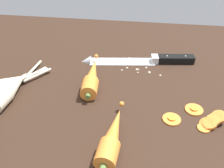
# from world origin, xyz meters

# --- Properties ---
(ground_plane) EXTENTS (1.20, 0.90, 0.04)m
(ground_plane) POSITION_xyz_m (0.00, 0.00, -0.02)
(ground_plane) COLOR #332116
(chefs_knife) EXTENTS (0.35, 0.08, 0.04)m
(chefs_knife) POSITION_xyz_m (0.06, 0.12, 0.01)
(chefs_knife) COLOR silver
(chefs_knife) RESTS_ON ground_plane
(whole_carrot) EXTENTS (0.05, 0.20, 0.04)m
(whole_carrot) POSITION_xyz_m (-0.06, -0.00, 0.02)
(whole_carrot) COLOR orange
(whole_carrot) RESTS_ON ground_plane
(whole_carrot_second) EXTENTS (0.05, 0.19, 0.04)m
(whole_carrot_second) POSITION_xyz_m (0.03, -0.21, 0.02)
(whole_carrot_second) COLOR orange
(whole_carrot_second) RESTS_ON ground_plane
(parsnip_front) EXTENTS (0.14, 0.17, 0.04)m
(parsnip_front) POSITION_xyz_m (-0.27, -0.07, 0.02)
(parsnip_front) COLOR beige
(parsnip_front) RESTS_ON ground_plane
(parsnip_mid_left) EXTENTS (0.13, 0.19, 0.04)m
(parsnip_mid_left) POSITION_xyz_m (-0.28, -0.08, 0.02)
(parsnip_mid_left) COLOR beige
(parsnip_mid_left) RESTS_ON ground_plane
(parsnip_back) EXTENTS (0.06, 0.23, 0.04)m
(parsnip_back) POSITION_xyz_m (-0.25, -0.08, 0.02)
(parsnip_back) COLOR beige
(parsnip_back) RESTS_ON ground_plane
(carrot_slice_stack) EXTENTS (0.07, 0.06, 0.03)m
(carrot_slice_stack) POSITION_xyz_m (0.24, -0.12, 0.01)
(carrot_slice_stack) COLOR orange
(carrot_slice_stack) RESTS_ON ground_plane
(carrot_slice_stray_near) EXTENTS (0.04, 0.04, 0.01)m
(carrot_slice_stray_near) POSITION_xyz_m (0.15, -0.12, 0.00)
(carrot_slice_stray_near) COLOR orange
(carrot_slice_stray_near) RESTS_ON ground_plane
(carrot_slice_stray_mid) EXTENTS (0.04, 0.04, 0.01)m
(carrot_slice_stray_mid) POSITION_xyz_m (0.21, -0.08, 0.00)
(carrot_slice_stray_mid) COLOR orange
(carrot_slice_stray_mid) RESTS_ON ground_plane
(mince_crumbs) EXTENTS (0.17, 0.09, 0.01)m
(mince_crumbs) POSITION_xyz_m (0.07, 0.10, 0.00)
(mince_crumbs) COLOR beige
(mince_crumbs) RESTS_ON ground_plane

